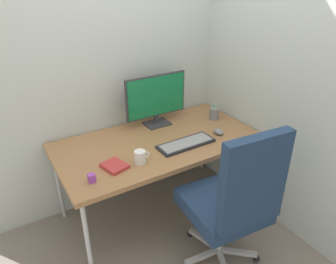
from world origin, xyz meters
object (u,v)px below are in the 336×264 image
Objects in this scene: monitor at (156,98)px; mouse at (219,132)px; office_chair at (233,200)px; keyboard at (186,144)px; pen_holder at (214,114)px; coffee_mug at (140,157)px; desk_clamp_accessory at (92,178)px; notebook at (114,166)px.

monitor reaches higher than mouse.
keyboard is (0.04, 0.59, 0.12)m from office_chair.
office_chair reaches higher than pen_holder.
desk_clamp_accessory is (-0.36, -0.04, -0.02)m from coffee_mug.
mouse is at bearing 4.84° from desk_clamp_accessory.
coffee_mug is 2.03× the size of desk_clamp_accessory.
mouse is at bearing 58.89° from office_chair.
desk_clamp_accessory is (-0.77, -0.52, -0.21)m from monitor.
desk_clamp_accessory reaches higher than mouse.
office_chair is at bearing -121.18° from pen_holder.
office_chair is 1.00m from pen_holder.
notebook is at bearing 133.48° from office_chair.
mouse is 0.91m from notebook.
monitor is at bearing 125.09° from mouse.
pen_holder is 0.94m from coffee_mug.
desk_clamp_accessory is (-0.19, -0.08, 0.02)m from notebook.
monitor reaches higher than coffee_mug.
desk_clamp_accessory reaches higher than notebook.
monitor is at bearing 91.30° from keyboard.
desk_clamp_accessory is at bearing 145.71° from office_chair.
notebook is 1.44× the size of coffee_mug.
office_chair is at bearing -55.01° from coffee_mug.
pen_holder is 1.30m from desk_clamp_accessory.
monitor is 0.76m from notebook.
monitor is at bearing 34.35° from desk_clamp_accessory.
office_chair is 0.68m from coffee_mug.
mouse is at bearing 4.45° from coffee_mug.
keyboard is at bearing -88.70° from monitor.
monitor is 9.73× the size of desk_clamp_accessory.
office_chair is 0.81m from notebook.
pen_holder is (0.48, 0.26, 0.04)m from keyboard.
keyboard is 3.99× the size of coffee_mug.
mouse is at bearing -52.19° from monitor.
coffee_mug is (-0.38, 0.54, 0.16)m from office_chair.
desk_clamp_accessory is at bearing -173.81° from keyboard.
desk_clamp_accessory reaches higher than keyboard.
monitor reaches higher than notebook.
notebook is (-0.91, -0.01, -0.01)m from mouse.
desk_clamp_accessory is at bearing -164.65° from pen_holder.
pen_holder reaches higher than mouse.
mouse is at bearing 1.59° from keyboard.
coffee_mug is (-0.74, -0.06, 0.03)m from mouse.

